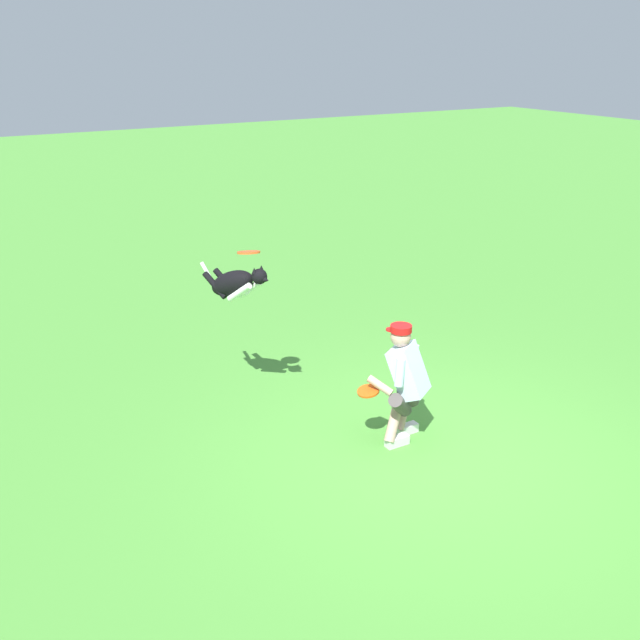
{
  "coord_description": "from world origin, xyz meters",
  "views": [
    {
      "loc": [
        4.27,
        4.91,
        3.99
      ],
      "look_at": [
        0.62,
        -1.32,
        1.19
      ],
      "focal_mm": 40.89,
      "sensor_mm": 36.0,
      "label": 1
    }
  ],
  "objects_px": {
    "frisbee_flying": "(249,252)",
    "frisbee_held": "(368,391)",
    "person": "(405,380)",
    "dog": "(235,283)"
  },
  "relations": [
    {
      "from": "frisbee_flying",
      "to": "frisbee_held",
      "type": "xyz_separation_m",
      "value": [
        -0.67,
        1.36,
        -1.24
      ]
    },
    {
      "from": "person",
      "to": "frisbee_held",
      "type": "relative_size",
      "value": 5.6
    },
    {
      "from": "dog",
      "to": "frisbee_held",
      "type": "height_order",
      "value": "dog"
    },
    {
      "from": "person",
      "to": "frisbee_flying",
      "type": "relative_size",
      "value": 5.16
    },
    {
      "from": "dog",
      "to": "person",
      "type": "bearing_deg",
      "value": 12.76
    },
    {
      "from": "dog",
      "to": "frisbee_flying",
      "type": "distance_m",
      "value": 0.45
    },
    {
      "from": "frisbee_flying",
      "to": "frisbee_held",
      "type": "height_order",
      "value": "frisbee_flying"
    },
    {
      "from": "person",
      "to": "frisbee_held",
      "type": "bearing_deg",
      "value": 38.35
    },
    {
      "from": "person",
      "to": "dog",
      "type": "distance_m",
      "value": 2.16
    },
    {
      "from": "dog",
      "to": "frisbee_held",
      "type": "xyz_separation_m",
      "value": [
        -0.75,
        1.56,
        -0.84
      ]
    }
  ]
}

